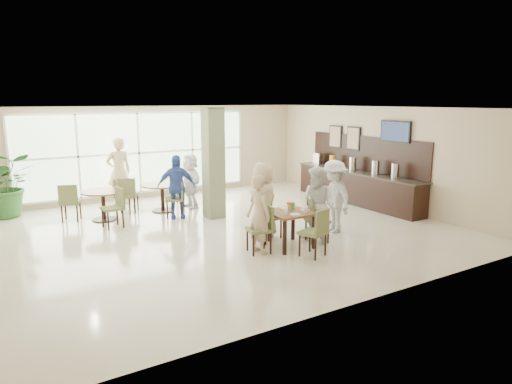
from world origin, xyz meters
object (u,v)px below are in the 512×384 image
teen_left (259,214)px  potted_plant (6,185)px  adult_standing (119,172)px  adult_a (176,187)px  buffet_counter (357,185)px  adult_b (190,181)px  teen_far (263,200)px  teen_standing (334,196)px  main_table (289,216)px  round_table_left (103,198)px  teen_right (318,205)px  round_table_right (162,190)px

teen_left → potted_plant: bearing=29.9°
adult_standing → potted_plant: bearing=-6.4°
adult_a → adult_standing: 2.40m
buffet_counter → teen_left: 5.29m
adult_b → potted_plant: bearing=-111.4°
buffet_counter → potted_plant: 9.51m
adult_b → adult_standing: 2.11m
teen_far → adult_b: size_ratio=1.10×
buffet_counter → teen_standing: bearing=-143.1°
teen_far → adult_b: 3.51m
teen_far → adult_standing: adult_standing is taller
adult_a → adult_b: size_ratio=1.07×
buffet_counter → teen_standing: (-2.56, -1.92, 0.28)m
main_table → round_table_left: same height
round_table_left → potted_plant: 2.63m
teen_standing → adult_b: bearing=-149.0°
teen_left → adult_b: (0.40, 4.31, -0.03)m
main_table → teen_right: 0.69m
teen_right → teen_standing: teen_standing is taller
buffet_counter → teen_right: size_ratio=2.89×
teen_far → adult_standing: size_ratio=0.86×
round_table_right → potted_plant: bearing=157.6°
round_table_right → buffet_counter: 5.58m
round_table_right → adult_b: adult_b is taller
teen_standing → adult_a: teen_standing is taller
round_table_left → adult_a: bearing=-24.6°
buffet_counter → teen_far: (-4.17, -1.47, 0.28)m
adult_a → adult_standing: adult_standing is taller
round_table_left → teen_right: teen_right is taller
teen_right → teen_standing: (0.84, 0.45, 0.02)m
adult_b → round_table_left: bearing=-89.5°
main_table → adult_standing: bearing=108.8°
potted_plant → adult_b: 4.71m
teen_left → adult_b: teen_left is taller
adult_a → teen_left: bearing=-65.7°
main_table → adult_b: 4.34m
teen_right → main_table: bearing=-112.9°
buffet_counter → potted_plant: (-8.83, 3.53, 0.29)m
main_table → teen_standing: teen_standing is taller
round_table_right → adult_standing: bearing=120.2°
round_table_right → teen_left: size_ratio=0.72×
round_table_left → adult_standing: adult_standing is taller
potted_plant → teen_right: bearing=-47.3°
main_table → adult_a: (-1.08, 3.42, 0.17)m
round_table_left → potted_plant: bearing=141.2°
potted_plant → adult_a: 4.40m
teen_left → adult_standing: (-1.21, 5.65, 0.19)m
teen_far → main_table: bearing=80.5°
teen_standing → main_table: bearing=-69.8°
teen_far → round_table_left: bearing=-69.1°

